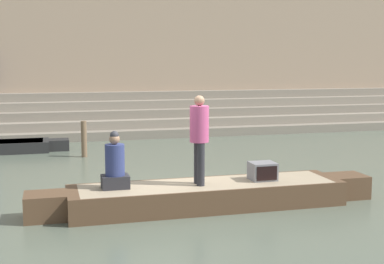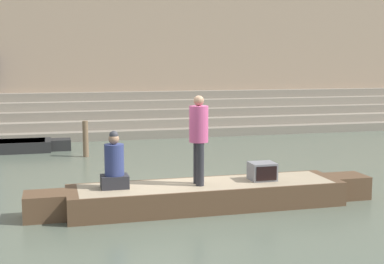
{
  "view_description": "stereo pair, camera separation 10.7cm",
  "coord_description": "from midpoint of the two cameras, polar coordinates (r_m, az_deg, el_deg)",
  "views": [
    {
      "loc": [
        -2.55,
        -10.93,
        2.96
      ],
      "look_at": [
        0.53,
        0.43,
        1.39
      ],
      "focal_mm": 50.0,
      "sensor_mm": 36.0,
      "label": 1
    },
    {
      "loc": [
        -2.45,
        -10.96,
        2.96
      ],
      "look_at": [
        0.53,
        0.43,
        1.39
      ],
      "focal_mm": 50.0,
      "sensor_mm": 36.0,
      "label": 2
    }
  ],
  "objects": [
    {
      "name": "ground_plane",
      "position": [
        11.61,
        -1.76,
        -7.19
      ],
      "size": [
        120.0,
        120.0,
        0.0
      ],
      "primitive_type": "plane",
      "color": "#566051"
    },
    {
      "name": "back_wall",
      "position": [
        23.53,
        -8.69,
        10.64
      ],
      "size": [
        34.2,
        1.28,
        8.55
      ],
      "color": "tan",
      "rests_on": "ground"
    },
    {
      "name": "tv_set",
      "position": [
        11.26,
        7.78,
        -4.18
      ],
      "size": [
        0.52,
        0.47,
        0.37
      ],
      "rotation": [
        0.0,
        0.0,
        0.1
      ],
      "color": "slate",
      "rests_on": "rowboat_main"
    },
    {
      "name": "mooring_post",
      "position": [
        16.88,
        -11.11,
        -0.73
      ],
      "size": [
        0.17,
        0.17,
        1.12
      ],
      "primitive_type": "cylinder",
      "color": "brown",
      "rests_on": "ground"
    },
    {
      "name": "rowboat_main",
      "position": [
        10.95,
        1.88,
        -6.68
      ],
      "size": [
        7.16,
        1.43,
        0.49
      ],
      "rotation": [
        0.0,
        0.0,
        -0.02
      ],
      "color": "brown",
      "rests_on": "ground"
    },
    {
      "name": "person_standing",
      "position": [
        10.61,
        1.01,
        -0.2
      ],
      "size": [
        0.38,
        0.38,
        1.79
      ],
      "rotation": [
        0.0,
        0.0,
        0.04
      ],
      "color": "#28282D",
      "rests_on": "rowboat_main"
    },
    {
      "name": "person_rowing",
      "position": [
        10.53,
        -8.0,
        -3.56
      ],
      "size": [
        0.53,
        0.42,
        1.13
      ],
      "rotation": [
        0.0,
        0.0,
        0.15
      ],
      "color": "#28282D",
      "rests_on": "rowboat_main"
    },
    {
      "name": "ghat_steps",
      "position": [
        21.97,
        -8.05,
        1.38
      ],
      "size": [
        36.0,
        2.9,
        1.67
      ],
      "color": "gray",
      "rests_on": "ground"
    }
  ]
}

